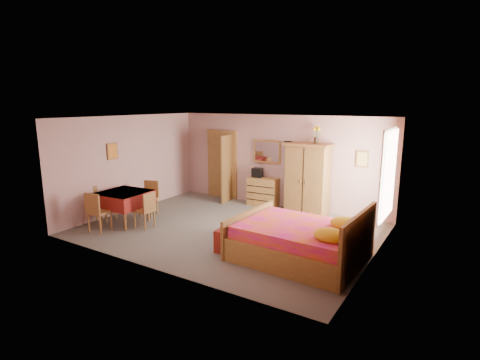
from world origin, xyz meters
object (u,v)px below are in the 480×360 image
Objects in this scene: wardrobe at (307,179)px; chair_west at (106,203)px; chair_south at (99,212)px; chair_east at (144,210)px; bed at (299,231)px; bench at (240,234)px; stereo at (257,173)px; wall_mirror at (267,152)px; floor_lamp at (287,176)px; chair_north at (148,199)px; dining_table at (125,208)px; sunflower_vase at (316,135)px; chest_of_drawers at (263,192)px.

chair_west is at bearing -138.61° from wardrobe.
chair_west is (-0.60, 0.66, -0.02)m from chair_south.
chair_west is at bearing 90.94° from chair_east.
bed is 1.75× the size of bench.
stereo is at bearing -178.59° from wardrobe.
bench is (1.02, -3.11, -1.33)m from wall_mirror.
floor_lamp is 4.91m from chair_south.
floor_lamp is 0.81× the size of bed.
bed is 2.52× the size of chair_south.
chair_east is at bearing 89.26° from chair_west.
floor_lamp is 2.10× the size of chair_north.
bed is at bearing 159.54° from chair_north.
dining_table is at bearing -173.99° from bench.
wardrobe reaches higher than stereo.
wall_mirror is at bearing 164.32° from floor_lamp.
floor_lamp is at bearing 46.09° from chair_south.
bed is (1.01, -2.90, -0.40)m from wardrobe.
bench is 1.51× the size of chair_west.
bench is (-0.33, -2.86, -0.72)m from wardrobe.
bench is at bearing -99.64° from sunflower_vase.
stereo reaches higher than chest_of_drawers.
dining_table is at bearing -126.93° from chest_of_drawers.
stereo reaches higher than chair_west.
bench is at bearing 91.82° from chair_west.
sunflower_vase is (0.17, 0.09, 1.17)m from wardrobe.
bed reaches higher than chair_north.
chair_south is (-3.50, -3.90, -0.47)m from wardrobe.
chair_south is at bearing -132.65° from sunflower_vase.
wardrobe is at bearing 124.30° from chair_west.
chest_of_drawers is at bearing -0.27° from stereo.
chair_east is at bearing 1.82° from dining_table.
chair_south is at bearing 38.51° from chair_west.
wall_mirror is 4.20m from dining_table.
stereo is 1.55m from wardrobe.
chair_north is at bearing 172.04° from bench.
chair_north reaches higher than chest_of_drawers.
dining_table is (-4.48, -0.29, -0.15)m from bed.
bed reaches higher than chair_west.
chest_of_drawers is 0.36× the size of bed.
bed is at bearing 4.66° from chair_south.
stereo is at bearing 133.53° from bed.
chair_east reaches higher than chest_of_drawers.
bed reaches higher than chair_east.
floor_lamp is at bearing -18.47° from wall_mirror.
dining_table is 1.16× the size of chair_south.
bed is 4.63m from chair_south.
wardrobe is (1.35, -0.26, -0.61)m from wall_mirror.
floor_lamp is 4.35m from dining_table.
dining_table is at bearing -120.70° from stereo.
stereo is 4.43m from chair_south.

